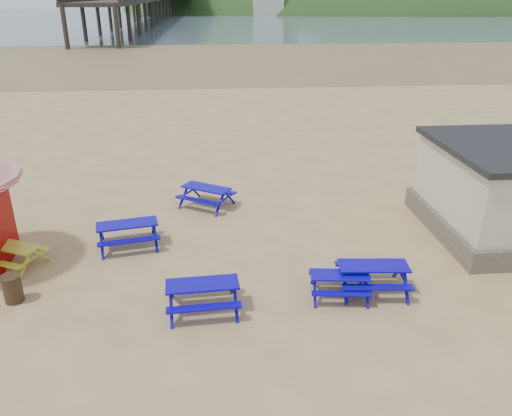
{
  "coord_description": "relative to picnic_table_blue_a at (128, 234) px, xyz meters",
  "views": [
    {
      "loc": [
        -0.6,
        -13.87,
        7.68
      ],
      "look_at": [
        0.72,
        1.5,
        1.0
      ],
      "focal_mm": 35.0,
      "sensor_mm": 36.0,
      "label": 1
    }
  ],
  "objects": [
    {
      "name": "headland_town",
      "position": [
        93.52,
        228.63,
        -10.31
      ],
      "size": [
        264.0,
        144.0,
        108.0
      ],
      "color": "#2D4C1E",
      "rests_on": "ground"
    },
    {
      "name": "picnic_table_blue_d",
      "position": [
        2.48,
        -3.82,
        -0.01
      ],
      "size": [
        1.98,
        1.63,
        0.79
      ],
      "rotation": [
        0.0,
        0.0,
        0.06
      ],
      "color": "#0D00AD",
      "rests_on": "ground"
    },
    {
      "name": "wet_sand",
      "position": [
        3.52,
        53.95,
        -0.4
      ],
      "size": [
        400.0,
        400.0,
        0.0
      ],
      "primitive_type": "plane",
      "color": "olive",
      "rests_on": "ground"
    },
    {
      "name": "picnic_table_blue_e",
      "position": [
        6.19,
        -3.49,
        -0.07
      ],
      "size": [
        1.74,
        1.46,
        0.67
      ],
      "rotation": [
        0.0,
        0.0,
        -0.11
      ],
      "color": "#0D00AD",
      "rests_on": "ground"
    },
    {
      "name": "picnic_table_blue_f",
      "position": [
        7.17,
        -3.29,
        -0.01
      ],
      "size": [
        2.03,
        1.69,
        0.8
      ],
      "rotation": [
        0.0,
        0.0,
        -0.08
      ],
      "color": "#0D00AD",
      "rests_on": "ground"
    },
    {
      "name": "picnic_table_blue_b",
      "position": [
        2.54,
        3.12,
        -0.01
      ],
      "size": [
        2.4,
        2.28,
        0.79
      ],
      "rotation": [
        0.0,
        0.0,
        -0.55
      ],
      "color": "#0D00AD",
      "rests_on": "ground"
    },
    {
      "name": "picnic_table_blue_a",
      "position": [
        0.0,
        0.0,
        0.0
      ],
      "size": [
        2.21,
        1.91,
        0.81
      ],
      "rotation": [
        0.0,
        0.0,
        0.2
      ],
      "color": "#0D00AD",
      "rests_on": "ground"
    },
    {
      "name": "ground",
      "position": [
        3.52,
        -1.05,
        -0.41
      ],
      "size": [
        400.0,
        400.0,
        0.0
      ],
      "primitive_type": "plane",
      "color": "tan",
      "rests_on": "ground"
    },
    {
      "name": "picnic_table_yellow",
      "position": [
        -3.29,
        -1.07,
        -0.05
      ],
      "size": [
        2.13,
        1.96,
        0.72
      ],
      "rotation": [
        0.0,
        0.0,
        -0.41
      ],
      "color": "#C5D02B",
      "rests_on": "ground"
    },
    {
      "name": "litter_bin",
      "position": [
        -2.61,
        -3.01,
        -0.01
      ],
      "size": [
        0.53,
        0.53,
        0.78
      ],
      "color": "#392919",
      "rests_on": "ground"
    },
    {
      "name": "sea",
      "position": [
        3.52,
        168.95,
        -0.4
      ],
      "size": [
        400.0,
        400.0,
        0.0
      ],
      "primitive_type": "plane",
      "color": "#455663",
      "rests_on": "ground"
    }
  ]
}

